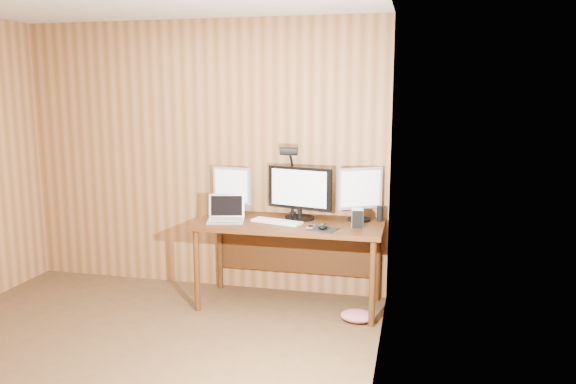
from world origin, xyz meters
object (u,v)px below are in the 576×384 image
at_px(monitor_left, 232,189).
at_px(keyboard, 277,221).
at_px(phone, 311,227).
at_px(speaker, 380,214).
at_px(desk, 291,234).
at_px(desk_lamp, 291,171).
at_px(laptop, 226,214).
at_px(mouse, 323,226).
at_px(monitor_center, 300,192).
at_px(hard_drive, 357,218).
at_px(monitor_right, 360,192).

distance_m(monitor_left, keyboard, 0.58).
xyz_separation_m(phone, speaker, (0.54, 0.36, 0.06)).
xyz_separation_m(desk, desk_lamp, (-0.04, 0.15, 0.53)).
relative_size(laptop, speaker, 2.72).
height_order(desk, phone, phone).
xyz_separation_m(monitor_left, mouse, (0.90, -0.40, -0.21)).
distance_m(speaker, desk_lamp, 0.86).
bearing_deg(monitor_center, keyboard, -119.05).
xyz_separation_m(monitor_center, laptop, (-0.61, -0.20, -0.19)).
height_order(monitor_left, speaker, monitor_left).
bearing_deg(hard_drive, speaker, 46.96).
distance_m(monitor_right, phone, 0.55).
distance_m(monitor_left, monitor_right, 1.16).
distance_m(laptop, desk_lamp, 0.69).
xyz_separation_m(monitor_left, speaker, (1.33, 0.01, -0.16)).
distance_m(monitor_left, desk_lamp, 0.57).
bearing_deg(phone, mouse, -15.44).
distance_m(hard_drive, phone, 0.39).
height_order(monitor_center, monitor_right, same).
bearing_deg(desk_lamp, mouse, -52.36).
bearing_deg(keyboard, speaker, 32.44).
relative_size(desk, monitor_center, 2.74).
distance_m(monitor_right, hard_drive, 0.29).
xyz_separation_m(monitor_center, keyboard, (-0.16, -0.17, -0.23)).
bearing_deg(speaker, desk, -169.84).
xyz_separation_m(desk, monitor_left, (-0.58, 0.13, 0.35)).
relative_size(laptop, hard_drive, 2.38).
bearing_deg(speaker, mouse, -136.95).
height_order(desk, mouse, mouse).
relative_size(desk, phone, 15.12).
distance_m(desk, monitor_center, 0.37).
height_order(keyboard, speaker, speaker).
distance_m(keyboard, desk_lamp, 0.49).
relative_size(monitor_center, hard_drive, 3.89).
relative_size(monitor_left, keyboard, 0.93).
bearing_deg(mouse, desk, 143.44).
bearing_deg(desk, keyboard, -129.64).
bearing_deg(monitor_center, monitor_left, -172.87).
xyz_separation_m(mouse, speaker, (0.43, 0.40, 0.04)).
distance_m(mouse, hard_drive, 0.31).
relative_size(keyboard, hard_drive, 3.08).
xyz_separation_m(mouse, desk_lamp, (-0.36, 0.42, 0.39)).
xyz_separation_m(desk, monitor_right, (0.58, 0.12, 0.37)).
bearing_deg(mouse, monitor_left, 159.18).
relative_size(mouse, phone, 1.15).
distance_m(mouse, phone, 0.12).
distance_m(desk, mouse, 0.44).
bearing_deg(desk_lamp, monitor_center, -46.94).
distance_m(laptop, phone, 0.77).
distance_m(monitor_center, monitor_right, 0.52).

